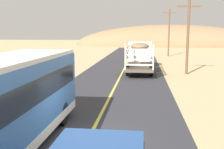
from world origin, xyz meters
TOP-DOWN VIEW (x-y plane):
  - ground_plane at (0.00, 0.00)m, footprint 240.00×240.00m
  - road_surface at (0.00, 0.00)m, footprint 8.00×120.00m
  - road_centre_line at (0.00, 0.00)m, footprint 0.16×117.60m
  - livestock_truck at (1.72, 19.91)m, footprint 2.53×9.70m
  - car_far at (1.65, 41.78)m, footprint 1.80×4.40m
  - power_pole_mid at (6.24, 17.05)m, footprint 2.20×0.24m
  - power_pole_far at (6.24, 36.38)m, footprint 2.20×0.24m
  - distant_hill at (9.57, 69.87)m, footprint 54.55×20.09m

SIDE VIEW (x-z plane):
  - ground_plane at x=0.00m, z-range 0.00..0.00m
  - distant_hill at x=9.57m, z-range -6.03..6.03m
  - road_surface at x=0.00m, z-range 0.00..0.02m
  - road_centre_line at x=0.00m, z-range 0.02..0.02m
  - car_far at x=1.65m, z-range -0.04..1.42m
  - livestock_truck at x=1.72m, z-range 0.28..3.30m
  - power_pole_mid at x=6.24m, z-range 0.28..7.31m
  - power_pole_far at x=6.24m, z-range 0.29..8.01m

